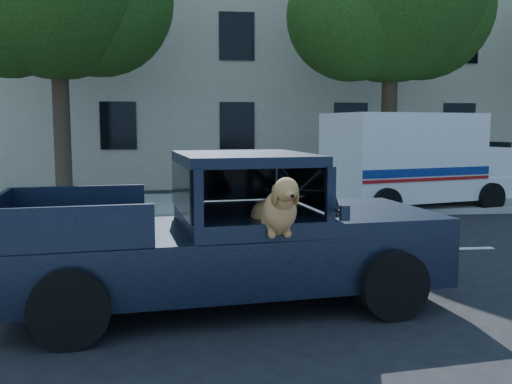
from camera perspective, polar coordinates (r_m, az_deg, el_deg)
The scene contains 6 objects.
ground at distance 6.56m, azimuth -0.77°, elevation -12.98°, with size 120.00×120.00×0.00m, color black.
far_sidewalk at distance 15.51m, azimuth -4.25°, elevation -1.25°, with size 60.00×4.00×0.15m, color gray.
lane_stripes at distance 10.14m, azimuth 8.60°, elevation -5.93°, with size 21.60×0.14×0.01m, color silver, non-canonical shape.
building_main at distance 23.05m, azimuth 2.51°, elevation 12.38°, with size 26.00×6.00×9.00m, color beige.
pickup_truck at distance 7.05m, azimuth -3.85°, elevation -6.25°, with size 5.44×2.90×1.87m.
mail_truck at distance 15.28m, azimuth 15.35°, elevation 2.27°, with size 4.98×3.34×2.51m.
Camera 1 is at (-0.63, -6.15, 2.21)m, focal length 40.00 mm.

